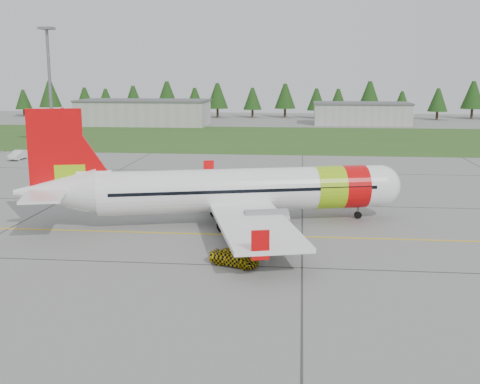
# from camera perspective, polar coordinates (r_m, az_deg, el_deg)

# --- Properties ---
(ground) EXTENTS (320.00, 320.00, 0.00)m
(ground) POSITION_cam_1_polar(r_m,az_deg,el_deg) (42.82, -7.69, -6.72)
(ground) COLOR gray
(ground) RESTS_ON ground
(aircraft) EXTENTS (33.23, 31.29, 10.25)m
(aircraft) POSITION_cam_1_polar(r_m,az_deg,el_deg) (52.76, -0.55, 0.14)
(aircraft) COLOR white
(aircraft) RESTS_ON ground
(follow_me_car) EXTENTS (1.67, 1.78, 3.53)m
(follow_me_car) POSITION_cam_1_polar(r_m,az_deg,el_deg) (41.49, -0.56, -4.66)
(follow_me_car) COLOR yellow
(follow_me_car) RESTS_ON ground
(service_van) EXTENTS (1.57, 1.49, 4.32)m
(service_van) POSITION_cam_1_polar(r_m,az_deg,el_deg) (98.23, -20.32, 4.16)
(service_van) COLOR silver
(service_van) RESTS_ON ground
(grass_strip) EXTENTS (320.00, 50.00, 0.03)m
(grass_strip) POSITION_cam_1_polar(r_m,az_deg,el_deg) (122.65, 1.26, 5.14)
(grass_strip) COLOR #30561E
(grass_strip) RESTS_ON ground
(taxi_guideline) EXTENTS (120.00, 0.25, 0.02)m
(taxi_guideline) POSITION_cam_1_polar(r_m,az_deg,el_deg) (50.30, -5.57, -3.92)
(taxi_guideline) COLOR gold
(taxi_guideline) RESTS_ON ground
(hangar_west) EXTENTS (32.00, 14.00, 6.00)m
(hangar_west) POSITION_cam_1_polar(r_m,az_deg,el_deg) (155.09, -9.09, 7.40)
(hangar_west) COLOR #A8A8A3
(hangar_west) RESTS_ON ground
(hangar_east) EXTENTS (24.00, 12.00, 5.20)m
(hangar_east) POSITION_cam_1_polar(r_m,az_deg,el_deg) (158.64, 11.45, 7.25)
(hangar_east) COLOR #A8A8A3
(hangar_east) RESTS_ON ground
(floodlight_mast) EXTENTS (0.50, 0.50, 20.00)m
(floodlight_mast) POSITION_cam_1_polar(r_m,az_deg,el_deg) (106.17, -17.54, 9.07)
(floodlight_mast) COLOR slate
(floodlight_mast) RESTS_ON ground
(treeline) EXTENTS (160.00, 8.00, 10.00)m
(treeline) POSITION_cam_1_polar(r_m,az_deg,el_deg) (178.01, 2.74, 8.65)
(treeline) COLOR #1C3F14
(treeline) RESTS_ON ground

